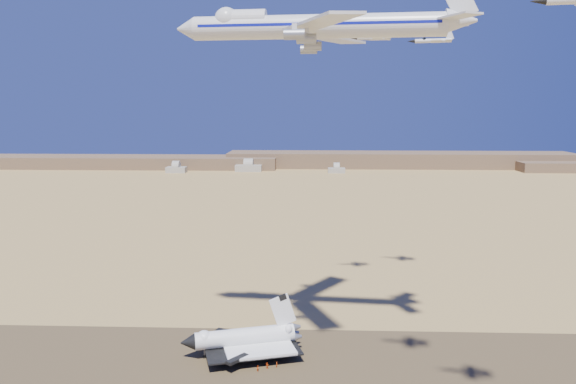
{
  "coord_description": "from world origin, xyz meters",
  "views": [
    {
      "loc": [
        10.5,
        -151.95,
        73.07
      ],
      "look_at": [
        4.15,
        8.0,
        48.8
      ],
      "focal_mm": 35.0,
      "sensor_mm": 36.0,
      "label": 1
    }
  ],
  "objects_px": {
    "shuttle": "(244,339)",
    "crew_a": "(277,365)",
    "carrier_747": "(309,26)",
    "chase_jet_c": "(373,38)",
    "crew_b": "(258,368)",
    "chase_jet_d": "(432,41)",
    "crew_c": "(267,366)"
  },
  "relations": [
    {
      "from": "crew_a",
      "to": "crew_b",
      "type": "xyz_separation_m",
      "value": [
        -5.14,
        -2.35,
        0.07
      ]
    },
    {
      "from": "crew_b",
      "to": "chase_jet_c",
      "type": "height_order",
      "value": "chase_jet_c"
    },
    {
      "from": "crew_a",
      "to": "shuttle",
      "type": "bearing_deg",
      "value": 35.48
    },
    {
      "from": "shuttle",
      "to": "chase_jet_d",
      "type": "distance_m",
      "value": 124.54
    },
    {
      "from": "crew_a",
      "to": "crew_b",
      "type": "height_order",
      "value": "crew_b"
    },
    {
      "from": "shuttle",
      "to": "chase_jet_d",
      "type": "bearing_deg",
      "value": 23.99
    },
    {
      "from": "shuttle",
      "to": "carrier_747",
      "type": "distance_m",
      "value": 91.47
    },
    {
      "from": "crew_a",
      "to": "chase_jet_d",
      "type": "relative_size",
      "value": 0.1
    },
    {
      "from": "carrier_747",
      "to": "crew_a",
      "type": "relative_size",
      "value": 49.28
    },
    {
      "from": "crew_c",
      "to": "chase_jet_d",
      "type": "distance_m",
      "value": 128.06
    },
    {
      "from": "crew_a",
      "to": "crew_c",
      "type": "relative_size",
      "value": 0.85
    },
    {
      "from": "shuttle",
      "to": "crew_c",
      "type": "relative_size",
      "value": 19.24
    },
    {
      "from": "crew_b",
      "to": "crew_c",
      "type": "bearing_deg",
      "value": -79.16
    },
    {
      "from": "crew_a",
      "to": "chase_jet_c",
      "type": "xyz_separation_m",
      "value": [
        30.44,
        51.27,
        95.82
      ]
    },
    {
      "from": "shuttle",
      "to": "crew_a",
      "type": "distance_m",
      "value": 13.89
    },
    {
      "from": "carrier_747",
      "to": "chase_jet_c",
      "type": "bearing_deg",
      "value": 70.32
    },
    {
      "from": "carrier_747",
      "to": "chase_jet_d",
      "type": "height_order",
      "value": "carrier_747"
    },
    {
      "from": "shuttle",
      "to": "crew_b",
      "type": "bearing_deg",
      "value": -80.88
    },
    {
      "from": "crew_c",
      "to": "shuttle",
      "type": "bearing_deg",
      "value": -20.05
    },
    {
      "from": "carrier_747",
      "to": "crew_b",
      "type": "distance_m",
      "value": 94.48
    },
    {
      "from": "carrier_747",
      "to": "crew_c",
      "type": "relative_size",
      "value": 42.04
    },
    {
      "from": "shuttle",
      "to": "crew_c",
      "type": "xyz_separation_m",
      "value": [
        7.68,
        -9.3,
        -3.78
      ]
    },
    {
      "from": "crew_b",
      "to": "chase_jet_d",
      "type": "distance_m",
      "value": 129.97
    },
    {
      "from": "crew_b",
      "to": "chase_jet_c",
      "type": "distance_m",
      "value": 115.37
    },
    {
      "from": "chase_jet_d",
      "to": "carrier_747",
      "type": "bearing_deg",
      "value": -115.95
    },
    {
      "from": "carrier_747",
      "to": "crew_a",
      "type": "distance_m",
      "value": 93.81
    },
    {
      "from": "shuttle",
      "to": "crew_b",
      "type": "xyz_separation_m",
      "value": [
        5.17,
        -10.79,
        -3.85
      ]
    },
    {
      "from": "crew_a",
      "to": "chase_jet_d",
      "type": "bearing_deg",
      "value": -55.6
    },
    {
      "from": "crew_b",
      "to": "chase_jet_d",
      "type": "relative_size",
      "value": 0.11
    },
    {
      "from": "shuttle",
      "to": "crew_a",
      "type": "height_order",
      "value": "shuttle"
    },
    {
      "from": "carrier_747",
      "to": "chase_jet_c",
      "type": "height_order",
      "value": "carrier_747"
    },
    {
      "from": "shuttle",
      "to": "crew_c",
      "type": "height_order",
      "value": "shuttle"
    }
  ]
}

